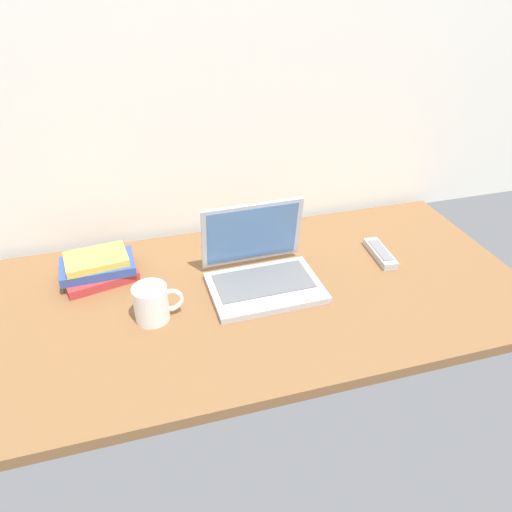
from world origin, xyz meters
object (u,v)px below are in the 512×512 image
object	(u,v)px
laptop	(260,268)
book_stack	(98,268)
coffee_mug	(152,303)
remote_control_near	(380,253)

from	to	relation	value
laptop	book_stack	distance (m)	0.47
coffee_mug	remote_control_near	xyz separation A→B (m)	(0.71, 0.11, -0.04)
laptop	remote_control_near	xyz separation A→B (m)	(0.40, 0.02, -0.03)
laptop	coffee_mug	distance (m)	0.33
laptop	remote_control_near	bearing A→B (deg)	3.33
remote_control_near	coffee_mug	bearing A→B (deg)	-171.54
coffee_mug	book_stack	world-z (taller)	coffee_mug
book_stack	remote_control_near	bearing A→B (deg)	-8.53
remote_control_near	book_stack	bearing A→B (deg)	171.47
coffee_mug	remote_control_near	world-z (taller)	coffee_mug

